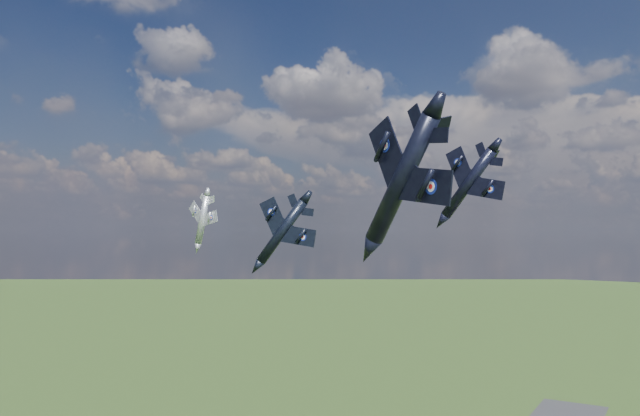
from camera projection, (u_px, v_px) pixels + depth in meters
The scene contains 4 objects.
jet_lead_navy at pixel (282, 231), 94.97m from camera, with size 11.35×15.82×3.27m, color black, non-canonical shape.
jet_right_navy at pixel (401, 180), 49.06m from camera, with size 11.29×15.73×3.26m, color black, non-canonical shape.
jet_high_navy at pixel (469, 183), 90.19m from camera, with size 11.62×16.20×3.35m, color black, non-canonical shape.
jet_left_silver at pixel (202, 220), 117.29m from camera, with size 9.20×12.83×2.65m, color #93969C, non-canonical shape.
Camera 1 is at (47.64, -60.61, 80.39)m, focal length 35.00 mm.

